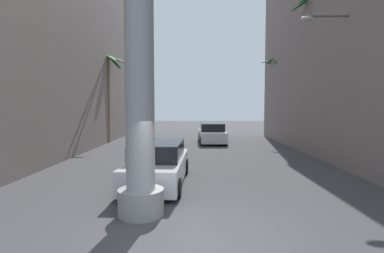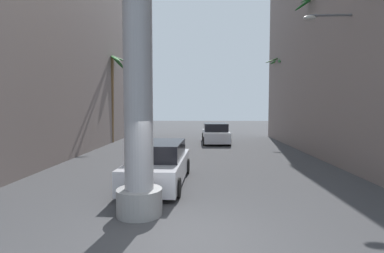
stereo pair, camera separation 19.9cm
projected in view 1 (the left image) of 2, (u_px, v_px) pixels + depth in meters
ground_plane at (193, 159)px, 16.41m from camera, size 88.71×88.71×0.00m
building_left at (6, 29)px, 16.25m from camera, size 6.89×27.27×14.11m
neon_sign_pole at (139, 6)px, 7.55m from camera, size 3.08×1.21×11.61m
street_lamp at (344, 76)px, 13.14m from camera, size 2.41×0.28×6.94m
car_lead at (158, 164)px, 11.10m from camera, size 2.15×4.96×1.56m
car_far at (212, 134)px, 23.68m from camera, size 2.15×4.61×1.56m
palm_tree_far_left at (108, 84)px, 23.58m from camera, size 3.40×3.25×6.97m
palm_tree_far_right at (279, 83)px, 25.77m from camera, size 3.04×2.79×7.20m
palm_tree_mid_right at (319, 50)px, 17.71m from camera, size 3.27×3.30×9.63m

